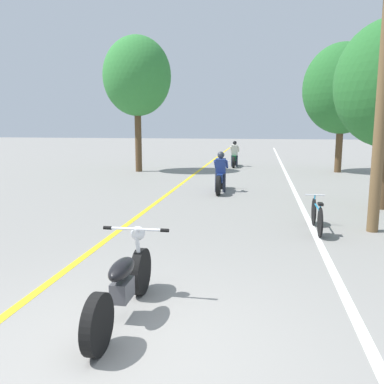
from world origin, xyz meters
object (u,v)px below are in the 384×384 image
at_px(roadside_tree_right_far, 342,89).
at_px(motorcycle_rider_lead, 221,177).
at_px(utility_pole, 382,97).
at_px(motorcycle_rider_far, 235,157).
at_px(bicycle_parked, 317,216).
at_px(roadside_tree_left, 137,77).
at_px(motorcycle_foreground, 123,284).

bearing_deg(roadside_tree_right_far, motorcycle_rider_lead, -126.97).
bearing_deg(utility_pole, roadside_tree_right_far, 83.78).
distance_m(utility_pole, motorcycle_rider_lead, 6.47).
height_order(motorcycle_rider_far, bicycle_parked, motorcycle_rider_far).
xyz_separation_m(utility_pole, roadside_tree_left, (-8.40, 10.08, 1.66)).
bearing_deg(motorcycle_rider_far, motorcycle_rider_lead, -89.48).
bearing_deg(utility_pole, motorcycle_rider_lead, 129.24).
distance_m(motorcycle_foreground, bicycle_parked, 5.41).
bearing_deg(bicycle_parked, motorcycle_rider_far, 101.40).
xyz_separation_m(motorcycle_foreground, motorcycle_rider_far, (0.16, 17.91, 0.10)).
bearing_deg(utility_pole, bicycle_parked, -172.94).
relative_size(roadside_tree_right_far, roadside_tree_left, 0.94).
relative_size(roadside_tree_right_far, bicycle_parked, 3.60).
bearing_deg(bicycle_parked, motorcycle_rider_lead, 118.42).
bearing_deg(motorcycle_rider_far, roadside_tree_left, -145.68).
xyz_separation_m(roadside_tree_left, bicycle_parked, (7.19, -10.23, -4.20)).
bearing_deg(motorcycle_foreground, motorcycle_rider_far, 89.49).
height_order(roadside_tree_left, motorcycle_rider_far, roadside_tree_left).
bearing_deg(motorcycle_rider_far, bicycle_parked, -78.60).
distance_m(motorcycle_foreground, motorcycle_rider_far, 17.91).
relative_size(roadside_tree_right_far, motorcycle_rider_lead, 2.87).
bearing_deg(motorcycle_rider_far, utility_pole, -73.54).
height_order(motorcycle_foreground, motorcycle_rider_lead, motorcycle_rider_lead).
xyz_separation_m(motorcycle_foreground, bicycle_parked, (2.84, 4.60, -0.09)).
relative_size(utility_pole, motorcycle_rider_lead, 2.64).
bearing_deg(motorcycle_rider_lead, roadside_tree_left, 130.26).
height_order(utility_pole, motorcycle_foreground, utility_pole).
relative_size(utility_pole, motorcycle_foreground, 2.59).
distance_m(motorcycle_rider_lead, motorcycle_rider_far, 8.49).
distance_m(motorcycle_foreground, motorcycle_rider_lead, 9.42).
bearing_deg(roadside_tree_right_far, bicycle_parked, -101.98).
xyz_separation_m(utility_pole, roadside_tree_right_far, (1.24, 11.37, 1.07)).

